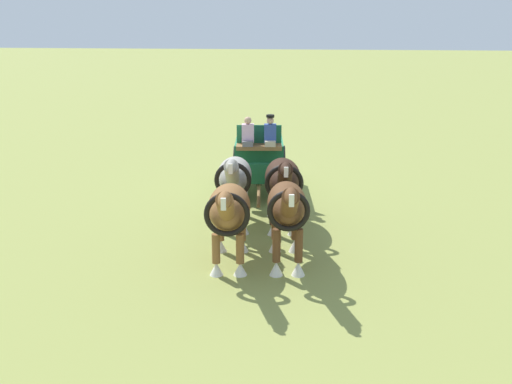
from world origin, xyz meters
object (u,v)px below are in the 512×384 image
(show_wagon, at_px, (259,155))
(draft_horse_rear_near, at_px, (283,180))
(draft_horse_lead_near, at_px, (287,208))
(draft_horse_rear_off, at_px, (234,178))
(draft_horse_lead_off, at_px, (229,210))

(show_wagon, bearing_deg, draft_horse_rear_near, 17.32)
(show_wagon, height_order, draft_horse_lead_near, show_wagon)
(draft_horse_rear_near, height_order, draft_horse_rear_off, draft_horse_rear_off)
(draft_horse_lead_near, xyz_separation_m, draft_horse_lead_off, (0.15, -1.29, -0.06))
(draft_horse_rear_off, xyz_separation_m, draft_horse_lead_near, (2.43, 1.61, 0.02))
(draft_horse_rear_near, bearing_deg, draft_horse_lead_near, 6.96)
(show_wagon, distance_m, draft_horse_rear_off, 3.63)
(draft_horse_rear_near, xyz_separation_m, draft_horse_rear_off, (0.16, -1.29, 0.04))
(draft_horse_lead_near, bearing_deg, draft_horse_rear_off, -146.53)
(draft_horse_rear_near, height_order, draft_horse_lead_near, draft_horse_lead_near)
(draft_horse_rear_near, xyz_separation_m, draft_horse_lead_near, (2.59, 0.32, 0.07))
(draft_horse_rear_off, xyz_separation_m, draft_horse_lead_off, (2.58, 0.31, -0.04))
(draft_horse_rear_off, height_order, draft_horse_lead_off, draft_horse_rear_off)
(draft_horse_lead_near, bearing_deg, draft_horse_lead_off, -83.54)
(draft_horse_lead_near, relative_size, draft_horse_lead_off, 1.00)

